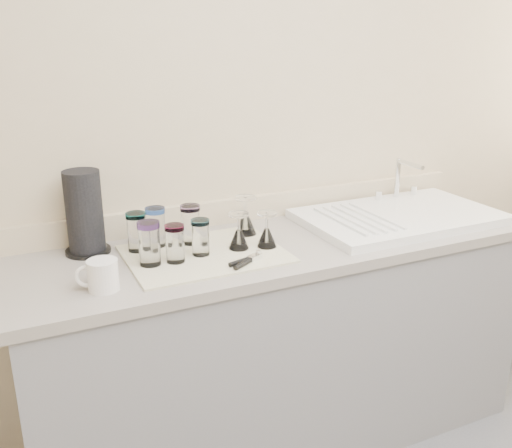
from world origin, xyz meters
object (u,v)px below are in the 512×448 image
can_opener (246,261)px  white_mug (102,275)px  tumbler_teal (137,231)px  goblet_back_right (246,221)px  tumbler_blue (175,243)px  tumbler_magenta (149,243)px  sink_unit (399,216)px  paper_towel_roll (84,214)px  tumbler_cyan (156,227)px  tumbler_lavender (201,237)px  tumbler_purple (191,224)px  goblet_front_right (267,235)px  goblet_front_left (239,237)px

can_opener → white_mug: size_ratio=0.97×
tumbler_teal → goblet_back_right: size_ratio=0.94×
tumbler_blue → goblet_back_right: size_ratio=0.88×
tumbler_blue → tumbler_teal: bearing=119.7°
tumbler_blue → tumbler_magenta: bearing=171.6°
sink_unit → paper_towel_roll: bearing=171.6°
tumbler_cyan → tumbler_blue: bearing=-84.8°
tumbler_teal → tumbler_blue: size_ratio=1.07×
tumbler_lavender → white_mug: bearing=-160.7°
sink_unit → tumbler_purple: sink_unit is taller
tumbler_purple → tumbler_blue: size_ratio=1.10×
tumbler_cyan → tumbler_blue: tumbler_cyan is taller
goblet_front_right → sink_unit: bearing=4.9°
can_opener → tumbler_lavender: bearing=128.5°
tumbler_magenta → tumbler_blue: tumbler_magenta is taller
goblet_front_right → tumbler_purple: bearing=147.4°
tumbler_teal → goblet_front_left: 0.37m
goblet_back_right → can_opener: goblet_back_right is taller
goblet_front_right → can_opener: bearing=-139.6°
tumbler_purple → goblet_front_right: tumbler_purple is taller
tumbler_teal → paper_towel_roll: (-0.16, 0.08, 0.07)m
goblet_back_right → paper_towel_roll: 0.60m
goblet_back_right → paper_towel_roll: (-0.59, 0.08, 0.09)m
tumbler_teal → tumbler_cyan: 0.08m
goblet_front_left → paper_towel_roll: 0.55m
sink_unit → tumbler_teal: bearing=174.3°
sink_unit → goblet_back_right: 0.67m
tumbler_teal → tumbler_blue: (0.09, -0.16, -0.00)m
tumbler_purple → can_opener: 0.29m
paper_towel_roll → can_opener: bearing=-37.0°
tumbler_teal → goblet_back_right: bearing=-0.7°
tumbler_cyan → white_mug: bearing=-131.7°
tumbler_cyan → tumbler_purple: bearing=-13.0°
paper_towel_roll → tumbler_magenta: bearing=-52.9°
tumbler_blue → goblet_back_right: 0.37m
goblet_front_left → goblet_front_right: bearing=-14.6°
can_opener → white_mug: 0.48m
tumbler_teal → can_opener: size_ratio=1.03×
tumbler_cyan → paper_towel_roll: paper_towel_roll is taller
sink_unit → goblet_front_right: 0.65m
tumbler_purple → can_opener: size_ratio=1.06×
goblet_front_left → paper_towel_roll: bearing=156.9°
tumbler_purple → goblet_front_left: bearing=-42.4°
tumbler_teal → paper_towel_roll: paper_towel_roll is taller
tumbler_lavender → sink_unit: bearing=1.8°
tumbler_cyan → white_mug: size_ratio=1.02×
tumbler_teal → tumbler_cyan: size_ratio=0.97×
tumbler_cyan → can_opener: size_ratio=1.06×
sink_unit → goblet_front_right: bearing=-175.1°
tumbler_cyan → paper_towel_roll: bearing=166.2°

